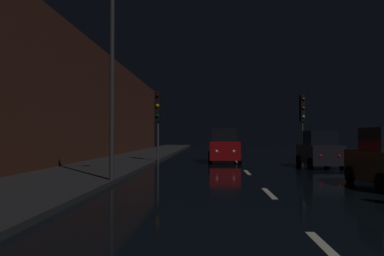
{
  "coord_description": "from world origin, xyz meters",
  "views": [
    {
      "loc": [
        -1.74,
        -2.94,
        1.68
      ],
      "look_at": [
        -2.61,
        16.68,
        2.08
      ],
      "focal_mm": 37.24,
      "sensor_mm": 36.0,
      "label": 1
    }
  ],
  "objects_px": {
    "traffic_light_far_left": "(158,111)",
    "traffic_light_far_right": "(302,113)",
    "car_approaching_headlights": "(224,147)",
    "car_parked_right_far": "(319,151)",
    "streetlamp_overhead": "(124,31)"
  },
  "relations": [
    {
      "from": "streetlamp_overhead",
      "to": "car_approaching_headlights",
      "type": "height_order",
      "value": "streetlamp_overhead"
    },
    {
      "from": "traffic_light_far_right",
      "to": "car_parked_right_far",
      "type": "bearing_deg",
      "value": -19.38
    },
    {
      "from": "streetlamp_overhead",
      "to": "car_parked_right_far",
      "type": "distance_m",
      "value": 12.74
    },
    {
      "from": "traffic_light_far_left",
      "to": "traffic_light_far_right",
      "type": "distance_m",
      "value": 10.81
    },
    {
      "from": "traffic_light_far_right",
      "to": "car_approaching_headlights",
      "type": "xyz_separation_m",
      "value": [
        -5.79,
        -3.33,
        -2.36
      ]
    },
    {
      "from": "traffic_light_far_left",
      "to": "traffic_light_far_right",
      "type": "bearing_deg",
      "value": 117.45
    },
    {
      "from": "traffic_light_far_left",
      "to": "streetlamp_overhead",
      "type": "bearing_deg",
      "value": 5.42
    },
    {
      "from": "traffic_light_far_left",
      "to": "traffic_light_far_right",
      "type": "relative_size",
      "value": 0.97
    },
    {
      "from": "car_approaching_headlights",
      "to": "car_parked_right_far",
      "type": "bearing_deg",
      "value": 51.36
    },
    {
      "from": "traffic_light_far_right",
      "to": "streetlamp_overhead",
      "type": "xyz_separation_m",
      "value": [
        -9.72,
        -15.23,
        2.03
      ]
    },
    {
      "from": "traffic_light_far_left",
      "to": "car_parked_right_far",
      "type": "relative_size",
      "value": 1.16
    },
    {
      "from": "car_approaching_headlights",
      "to": "car_parked_right_far",
      "type": "distance_m",
      "value": 6.38
    },
    {
      "from": "streetlamp_overhead",
      "to": "car_parked_right_far",
      "type": "bearing_deg",
      "value": 41.56
    },
    {
      "from": "streetlamp_overhead",
      "to": "traffic_light_far_left",
      "type": "bearing_deg",
      "value": 91.14
    },
    {
      "from": "traffic_light_far_left",
      "to": "car_approaching_headlights",
      "type": "distance_m",
      "value": 4.82
    }
  ]
}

